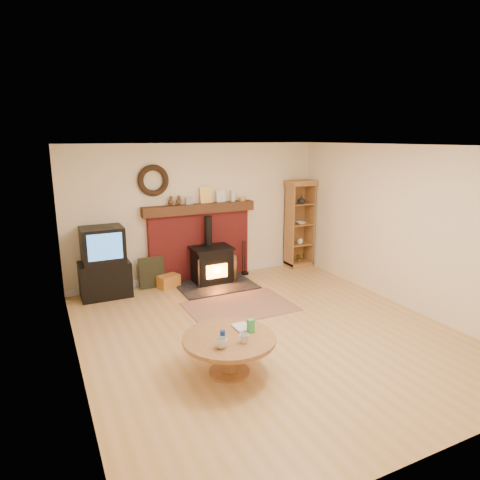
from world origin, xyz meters
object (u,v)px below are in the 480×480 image
coffee_table (229,344)px  wood_stove (212,266)px  curio_cabinet (299,224)px  tv_unit (104,264)px

coffee_table → wood_stove: bearing=71.4°
wood_stove → curio_cabinet: curio_cabinet is taller
wood_stove → tv_unit: bearing=174.2°
curio_cabinet → coffee_table: bearing=-133.2°
tv_unit → coffee_table: size_ratio=1.13×
wood_stove → coffee_table: wood_stove is taller
tv_unit → coffee_table: (0.91, -3.23, -0.21)m
curio_cabinet → coffee_table: 4.59m
tv_unit → curio_cabinet: (4.03, 0.08, 0.33)m
wood_stove → curio_cabinet: bearing=7.6°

